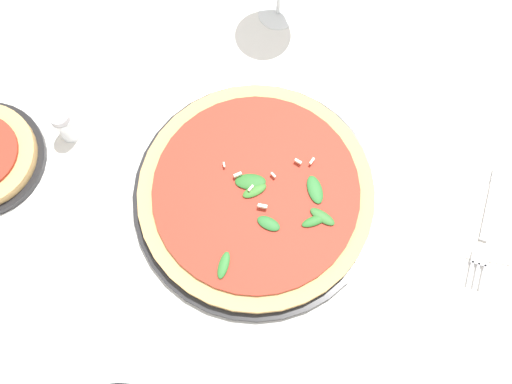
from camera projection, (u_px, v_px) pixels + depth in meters
ground_plane at (243, 185)px, 0.90m from camera, size 6.00×6.00×0.00m
pizza_arugula_main at (256, 195)px, 0.88m from camera, size 0.36×0.36×0.05m
napkin at (486, 222)px, 0.88m from camera, size 0.12×0.08×0.01m
fork at (487, 225)px, 0.87m from camera, size 0.19×0.04×0.00m
shaker_pepper at (65, 125)px, 0.89m from camera, size 0.03×0.03×0.07m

